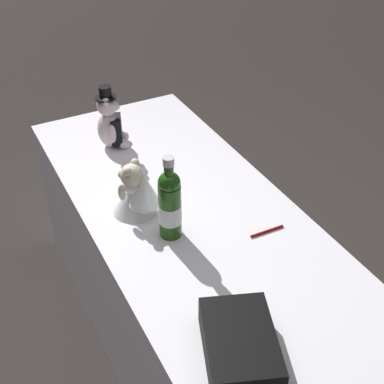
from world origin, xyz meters
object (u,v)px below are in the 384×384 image
(teddy_bear_groom, at_px, (111,124))
(teddy_bear_bride, at_px, (136,192))
(signing_pen, at_px, (268,231))
(gift_case_black, at_px, (240,345))
(champagne_bottle, at_px, (170,204))

(teddy_bear_groom, xyz_separation_m, teddy_bear_bride, (0.50, -0.09, -0.02))
(teddy_bear_groom, xyz_separation_m, signing_pen, (0.83, 0.29, -0.11))
(teddy_bear_groom, distance_m, signing_pen, 0.88)
(teddy_bear_groom, relative_size, gift_case_black, 0.87)
(teddy_bear_groom, bearing_deg, teddy_bear_bride, -9.83)
(teddy_bear_groom, distance_m, teddy_bear_bride, 0.50)
(teddy_bear_bride, bearing_deg, gift_case_black, -0.13)
(champagne_bottle, relative_size, signing_pen, 2.27)
(teddy_bear_bride, bearing_deg, champagne_bottle, 17.29)
(champagne_bottle, xyz_separation_m, signing_pen, (0.15, 0.32, -0.13))
(teddy_bear_bride, relative_size, signing_pen, 1.50)
(teddy_bear_bride, distance_m, champagne_bottle, 0.19)
(signing_pen, xyz_separation_m, gift_case_black, (0.40, -0.37, 0.04))
(teddy_bear_groom, height_order, teddy_bear_bride, teddy_bear_groom)
(champagne_bottle, bearing_deg, teddy_bear_bride, -162.71)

